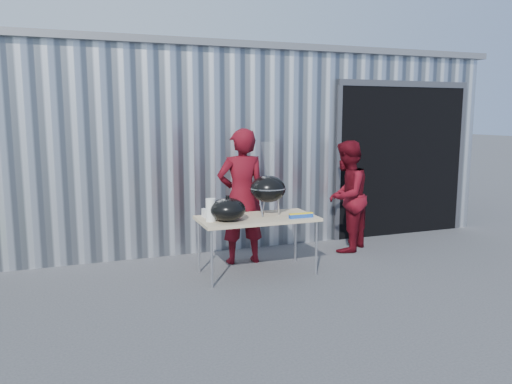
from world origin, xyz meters
name	(u,v)px	position (x,y,z in m)	size (l,w,h in m)	color
ground	(255,287)	(0.00, 0.00, 0.00)	(80.00, 80.00, 0.00)	#3E3E40
building	(219,140)	(0.92, 4.59, 1.54)	(8.20, 6.20, 3.10)	silver
folding_table	(257,220)	(0.21, 0.47, 0.71)	(1.50, 0.75, 0.75)	tan
kettle_grill	(268,183)	(0.38, 0.54, 1.17)	(0.47, 0.47, 0.94)	black
grill_lid	(228,209)	(-0.21, 0.37, 0.89)	(0.44, 0.44, 0.32)	black
paper_towels	(211,210)	(-0.41, 0.42, 0.89)	(0.12, 0.12, 0.28)	white
white_tub	(211,213)	(-0.34, 0.70, 0.80)	(0.20, 0.15, 0.10)	white
foil_box	(301,215)	(0.71, 0.22, 0.78)	(0.32, 0.05, 0.06)	#1842A0
person_cook	(242,197)	(0.19, 1.03, 0.93)	(0.68, 0.45, 1.86)	#540912
person_bystander	(346,196)	(1.87, 1.07, 0.83)	(0.81, 0.63, 1.67)	#540912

